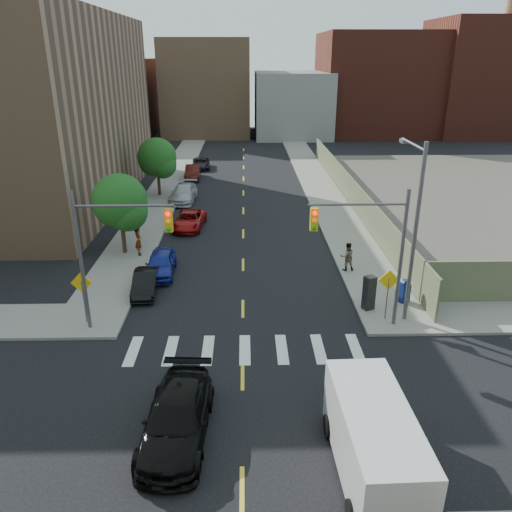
{
  "coord_description": "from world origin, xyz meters",
  "views": [
    {
      "loc": [
        0.18,
        -15.58,
        12.55
      ],
      "look_at": [
        0.76,
        10.52,
        2.0
      ],
      "focal_mm": 35.0,
      "sensor_mm": 36.0,
      "label": 1
    }
  ],
  "objects_px": {
    "payphone": "(369,293)",
    "parked_car_black": "(146,283)",
    "parked_car_blue": "(161,263)",
    "parked_car_red": "(189,220)",
    "parked_car_white": "(185,192)",
    "cargo_van": "(372,437)",
    "mailbox": "(404,291)",
    "pedestrian_west": "(138,241)",
    "parked_car_grey": "(201,163)",
    "black_sedan": "(177,418)",
    "parked_car_silver": "(183,193)",
    "parked_car_maroon": "(193,172)",
    "pedestrian_east": "(347,257)"
  },
  "relations": [
    {
      "from": "parked_car_maroon",
      "to": "pedestrian_west",
      "type": "xyz_separation_m",
      "value": [
        -1.42,
        -22.58,
        0.38
      ]
    },
    {
      "from": "parked_car_white",
      "to": "cargo_van",
      "type": "bearing_deg",
      "value": -74.77
    },
    {
      "from": "parked_car_red",
      "to": "pedestrian_west",
      "type": "distance_m",
      "value": 6.56
    },
    {
      "from": "parked_car_silver",
      "to": "parked_car_white",
      "type": "distance_m",
      "value": 0.56
    },
    {
      "from": "parked_car_silver",
      "to": "black_sedan",
      "type": "relative_size",
      "value": 0.98
    },
    {
      "from": "payphone",
      "to": "pedestrian_west",
      "type": "xyz_separation_m",
      "value": [
        -13.49,
        7.94,
        0.03
      ]
    },
    {
      "from": "parked_car_white",
      "to": "black_sedan",
      "type": "bearing_deg",
      "value": -85.21
    },
    {
      "from": "parked_car_grey",
      "to": "black_sedan",
      "type": "bearing_deg",
      "value": -90.07
    },
    {
      "from": "parked_car_grey",
      "to": "cargo_van",
      "type": "xyz_separation_m",
      "value": [
        9.2,
        -46.71,
        0.72
      ]
    },
    {
      "from": "parked_car_blue",
      "to": "pedestrian_east",
      "type": "bearing_deg",
      "value": -1.66
    },
    {
      "from": "parked_car_red",
      "to": "mailbox",
      "type": "height_order",
      "value": "mailbox"
    },
    {
      "from": "parked_car_grey",
      "to": "pedestrian_east",
      "type": "bearing_deg",
      "value": -73.21
    },
    {
      "from": "payphone",
      "to": "parked_car_black",
      "type": "bearing_deg",
      "value": 144.44
    },
    {
      "from": "parked_car_white",
      "to": "mailbox",
      "type": "relative_size",
      "value": 3.42
    },
    {
      "from": "parked_car_silver",
      "to": "pedestrian_east",
      "type": "bearing_deg",
      "value": -50.5
    },
    {
      "from": "parked_car_black",
      "to": "black_sedan",
      "type": "bearing_deg",
      "value": -78.24
    },
    {
      "from": "parked_car_silver",
      "to": "parked_car_grey",
      "type": "height_order",
      "value": "parked_car_silver"
    },
    {
      "from": "parked_car_maroon",
      "to": "mailbox",
      "type": "height_order",
      "value": "mailbox"
    },
    {
      "from": "parked_car_blue",
      "to": "mailbox",
      "type": "bearing_deg",
      "value": -19.19
    },
    {
      "from": "parked_car_silver",
      "to": "parked_car_maroon",
      "type": "height_order",
      "value": "parked_car_silver"
    },
    {
      "from": "parked_car_grey",
      "to": "mailbox",
      "type": "distance_m",
      "value": 37.77
    },
    {
      "from": "parked_car_black",
      "to": "pedestrian_west",
      "type": "height_order",
      "value": "pedestrian_west"
    },
    {
      "from": "parked_car_red",
      "to": "pedestrian_east",
      "type": "height_order",
      "value": "pedestrian_east"
    },
    {
      "from": "parked_car_maroon",
      "to": "parked_car_grey",
      "type": "xyz_separation_m",
      "value": [
        0.44,
        5.42,
        -0.12
      ]
    },
    {
      "from": "parked_car_blue",
      "to": "parked_car_red",
      "type": "xyz_separation_m",
      "value": [
        0.83,
        8.84,
        -0.07
      ]
    },
    {
      "from": "mailbox",
      "to": "payphone",
      "type": "xyz_separation_m",
      "value": [
        -2.12,
        -0.77,
        0.29
      ]
    },
    {
      "from": "parked_car_maroon",
      "to": "mailbox",
      "type": "relative_size",
      "value": 3.37
    },
    {
      "from": "pedestrian_west",
      "to": "black_sedan",
      "type": "bearing_deg",
      "value": 178.84
    },
    {
      "from": "cargo_van",
      "to": "payphone",
      "type": "xyz_separation_m",
      "value": [
        2.44,
        10.77,
        -0.26
      ]
    },
    {
      "from": "black_sedan",
      "to": "pedestrian_west",
      "type": "bearing_deg",
      "value": 108.44
    },
    {
      "from": "parked_car_red",
      "to": "black_sedan",
      "type": "relative_size",
      "value": 0.86
    },
    {
      "from": "parked_car_red",
      "to": "parked_car_white",
      "type": "distance_m",
      "value": 8.33
    },
    {
      "from": "parked_car_silver",
      "to": "pedestrian_west",
      "type": "xyz_separation_m",
      "value": [
        -1.42,
        -13.63,
        0.34
      ]
    },
    {
      "from": "parked_car_blue",
      "to": "pedestrian_west",
      "type": "height_order",
      "value": "pedestrian_west"
    },
    {
      "from": "parked_car_white",
      "to": "pedestrian_east",
      "type": "height_order",
      "value": "pedestrian_east"
    },
    {
      "from": "parked_car_silver",
      "to": "parked_car_grey",
      "type": "relative_size",
      "value": 1.2
    },
    {
      "from": "parked_car_blue",
      "to": "parked_car_silver",
      "type": "bearing_deg",
      "value": 89.75
    },
    {
      "from": "black_sedan",
      "to": "mailbox",
      "type": "height_order",
      "value": "black_sedan"
    },
    {
      "from": "mailbox",
      "to": "pedestrian_west",
      "type": "relative_size",
      "value": 0.68
    },
    {
      "from": "parked_car_black",
      "to": "pedestrian_east",
      "type": "xyz_separation_m",
      "value": [
        11.92,
        2.58,
        0.44
      ]
    },
    {
      "from": "black_sedan",
      "to": "cargo_van",
      "type": "bearing_deg",
      "value": -11.52
    },
    {
      "from": "parked_car_black",
      "to": "pedestrian_west",
      "type": "distance_m",
      "value": 5.63
    },
    {
      "from": "pedestrian_east",
      "to": "parked_car_red",
      "type": "bearing_deg",
      "value": -43.32
    },
    {
      "from": "payphone",
      "to": "cargo_van",
      "type": "bearing_deg",
      "value": -126.56
    },
    {
      "from": "pedestrian_west",
      "to": "pedestrian_east",
      "type": "distance_m",
      "value": 13.64
    },
    {
      "from": "parked_car_blue",
      "to": "pedestrian_east",
      "type": "height_order",
      "value": "pedestrian_east"
    },
    {
      "from": "pedestrian_west",
      "to": "pedestrian_east",
      "type": "height_order",
      "value": "pedestrian_west"
    },
    {
      "from": "parked_car_grey",
      "to": "payphone",
      "type": "distance_m",
      "value": 37.78
    },
    {
      "from": "black_sedan",
      "to": "cargo_van",
      "type": "distance_m",
      "value": 6.64
    },
    {
      "from": "black_sedan",
      "to": "mailbox",
      "type": "xyz_separation_m",
      "value": [
        10.96,
        9.86,
        -0.0
      ]
    }
  ]
}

